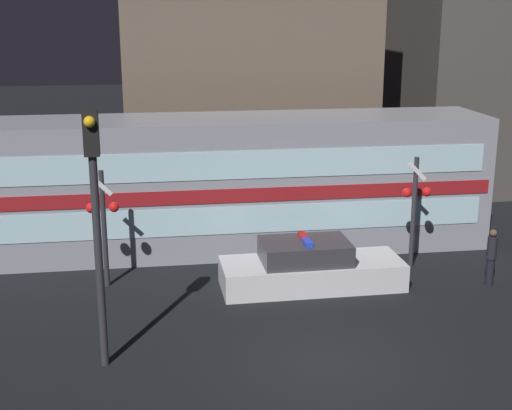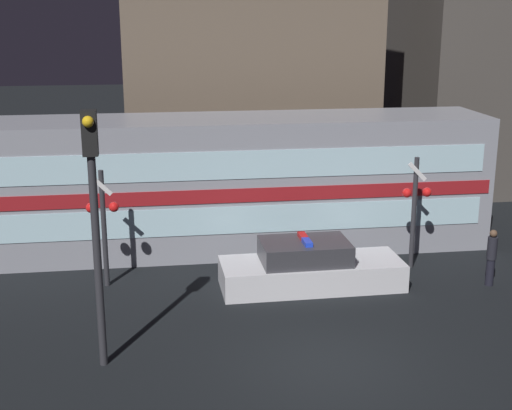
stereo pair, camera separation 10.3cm
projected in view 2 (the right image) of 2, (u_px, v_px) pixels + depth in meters
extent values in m
plane|color=black|center=(327.00, 365.00, 15.23)|extent=(120.00, 120.00, 0.00)
cube|color=gray|center=(207.00, 185.00, 22.12)|extent=(17.46, 2.93, 4.15)
cube|color=maroon|center=(211.00, 197.00, 20.71)|extent=(17.11, 0.03, 0.41)
cube|color=silver|center=(212.00, 221.00, 20.91)|extent=(16.59, 0.02, 0.83)
cube|color=silver|center=(211.00, 166.00, 20.46)|extent=(16.59, 0.02, 0.83)
cube|color=silver|center=(311.00, 274.00, 19.41)|extent=(4.96, 1.82, 0.74)
cube|color=#333338|center=(305.00, 251.00, 19.21)|extent=(2.39, 1.57, 0.57)
cube|color=blue|center=(307.00, 242.00, 18.87)|extent=(0.21, 0.53, 0.12)
cube|color=red|center=(303.00, 236.00, 19.37)|extent=(0.21, 0.53, 0.12)
cylinder|color=black|center=(490.00, 272.00, 19.52)|extent=(0.23, 0.23, 0.76)
cylinder|color=black|center=(492.00, 248.00, 19.33)|extent=(0.27, 0.27, 0.63)
sphere|color=brown|center=(493.00, 234.00, 19.22)|extent=(0.20, 0.20, 0.20)
cylinder|color=#2D2D33|center=(414.00, 213.00, 20.55)|extent=(0.14, 0.14, 3.30)
sphere|color=red|center=(407.00, 193.00, 20.19)|extent=(0.27, 0.27, 0.27)
sphere|color=red|center=(427.00, 192.00, 20.27)|extent=(0.27, 0.27, 0.27)
cube|color=white|center=(417.00, 172.00, 20.13)|extent=(0.58, 0.03, 0.58)
cylinder|color=#2D2D33|center=(104.00, 229.00, 19.17)|extent=(0.14, 0.14, 3.24)
sphere|color=red|center=(91.00, 208.00, 18.81)|extent=(0.27, 0.27, 0.27)
sphere|color=red|center=(114.00, 207.00, 18.89)|extent=(0.27, 0.27, 0.27)
cube|color=white|center=(101.00, 185.00, 18.76)|extent=(0.58, 0.03, 0.58)
cylinder|color=#2D2D33|center=(98.00, 264.00, 14.65)|extent=(0.17, 0.17, 4.55)
cube|color=black|center=(90.00, 133.00, 13.92)|extent=(0.30, 0.30, 0.90)
sphere|color=gold|center=(88.00, 122.00, 13.67)|extent=(0.23, 0.23, 0.23)
cube|color=brown|center=(249.00, 69.00, 27.12)|extent=(9.36, 4.16, 10.26)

